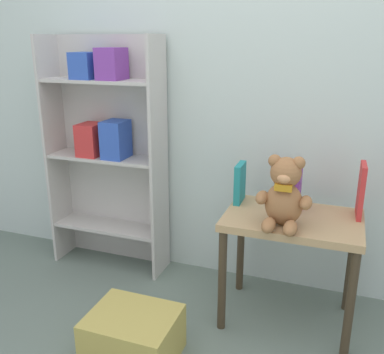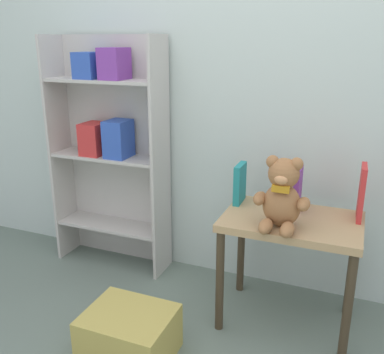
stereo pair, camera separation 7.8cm
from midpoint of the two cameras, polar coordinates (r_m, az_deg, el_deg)
wall_back at (r=2.34m, az=7.33°, el=14.97°), size 4.80×0.06×2.50m
bookshelf_side at (r=2.60m, az=-12.02°, el=4.55°), size 0.71×0.23×1.39m
display_table at (r=2.12m, az=12.11°, el=-7.41°), size 0.64×0.43×0.56m
teddy_bear at (r=1.92m, az=11.03°, el=-2.35°), size 0.25×0.23×0.32m
book_standing_teal at (r=2.20m, az=5.38°, el=-0.79°), size 0.04×0.14×0.20m
book_standing_purple at (r=2.15m, az=12.88°, el=-1.42°), size 0.03×0.12×0.22m
book_standing_red at (r=2.13m, az=20.64°, el=-1.71°), size 0.03×0.15×0.26m
storage_bin at (r=2.04m, az=-9.01°, el=-20.25°), size 0.38×0.32×0.22m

